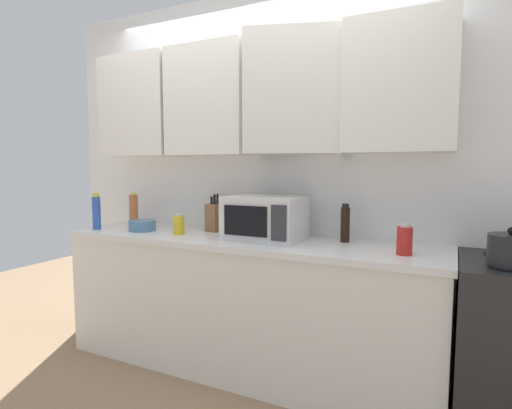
# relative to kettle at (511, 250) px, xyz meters

# --- Properties ---
(wall_back_with_cabinets) EXTENTS (3.43, 0.50, 2.60)m
(wall_back_with_cabinets) POSITION_rel_kettle_xyz_m (-1.49, 0.39, 0.59)
(wall_back_with_cabinets) COLOR white
(wall_back_with_cabinets) RESTS_ON ground_plane
(counter_run) EXTENTS (2.56, 0.63, 0.90)m
(counter_run) POSITION_rel_kettle_xyz_m (-1.49, 0.16, -0.53)
(counter_run) COLOR white
(counter_run) RESTS_ON ground_plane
(kettle) EXTENTS (0.20, 0.20, 0.18)m
(kettle) POSITION_rel_kettle_xyz_m (0.00, 0.00, 0.00)
(kettle) COLOR black
(kettle) RESTS_ON stove_range
(microwave) EXTENTS (0.48, 0.37, 0.28)m
(microwave) POSITION_rel_kettle_xyz_m (-1.33, 0.17, 0.05)
(microwave) COLOR silver
(microwave) RESTS_ON counter_run
(knife_block) EXTENTS (0.12, 0.14, 0.27)m
(knife_block) POSITION_rel_kettle_xyz_m (-1.80, 0.32, 0.02)
(knife_block) COLOR brown
(knife_block) RESTS_ON counter_run
(bottle_red_sauce) EXTENTS (0.08, 0.08, 0.17)m
(bottle_red_sauce) POSITION_rel_kettle_xyz_m (-0.47, 0.09, -0.01)
(bottle_red_sauce) COLOR red
(bottle_red_sauce) RESTS_ON counter_run
(bottle_soy_dark) EXTENTS (0.06, 0.06, 0.24)m
(bottle_soy_dark) POSITION_rel_kettle_xyz_m (-0.85, 0.31, 0.03)
(bottle_soy_dark) COLOR black
(bottle_soy_dark) RESTS_ON counter_run
(bottle_blue_cleaner) EXTENTS (0.06, 0.06, 0.27)m
(bottle_blue_cleaner) POSITION_rel_kettle_xyz_m (-2.64, -0.00, 0.05)
(bottle_blue_cleaner) COLOR #2D56B7
(bottle_blue_cleaner) RESTS_ON counter_run
(bottle_spice_jar) EXTENTS (0.07, 0.07, 0.26)m
(bottle_spice_jar) POSITION_rel_kettle_xyz_m (-2.52, 0.26, 0.04)
(bottle_spice_jar) COLOR #BC6638
(bottle_spice_jar) RESTS_ON counter_run
(bottle_yellow_mustard) EXTENTS (0.08, 0.08, 0.14)m
(bottle_yellow_mustard) POSITION_rel_kettle_xyz_m (-1.96, 0.09, -0.02)
(bottle_yellow_mustard) COLOR gold
(bottle_yellow_mustard) RESTS_ON counter_run
(bowl_ceramic_small) EXTENTS (0.19, 0.19, 0.08)m
(bowl_ceramic_small) POSITION_rel_kettle_xyz_m (-2.29, 0.10, -0.05)
(bowl_ceramic_small) COLOR teal
(bowl_ceramic_small) RESTS_ON counter_run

